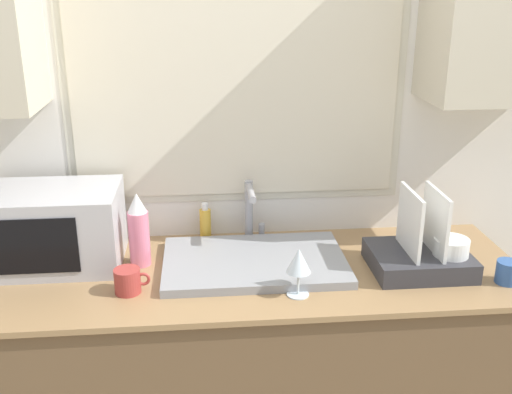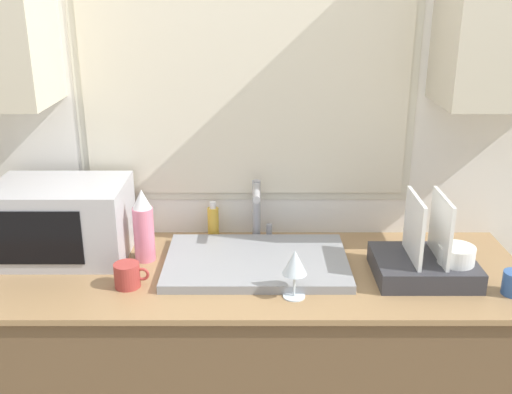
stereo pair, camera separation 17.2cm
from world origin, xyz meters
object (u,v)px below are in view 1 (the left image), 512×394
at_px(spray_bottle, 139,231).
at_px(wine_glass, 299,262).
at_px(microwave, 53,227).
at_px(soap_bottle, 205,224).
at_px(dish_rack, 423,254).
at_px(faucet, 250,207).
at_px(mug_near_sink, 128,281).

xyz_separation_m(spray_bottle, wine_glass, (0.52, -0.27, -0.01)).
xyz_separation_m(microwave, soap_bottle, (0.54, 0.15, -0.07)).
bearing_deg(microwave, dish_rack, -7.79).
distance_m(faucet, microwave, 0.72).
height_order(faucet, wine_glass, faucet).
xyz_separation_m(soap_bottle, mug_near_sink, (-0.26, -0.40, -0.03)).
distance_m(spray_bottle, mug_near_sink, 0.22).
xyz_separation_m(microwave, spray_bottle, (0.30, -0.04, -0.01)).
bearing_deg(wine_glass, faucet, 104.85).
xyz_separation_m(dish_rack, spray_bottle, (-0.98, 0.14, 0.07)).
xyz_separation_m(microwave, wine_glass, (0.82, -0.31, -0.02)).
bearing_deg(spray_bottle, dish_rack, -7.88).
height_order(spray_bottle, wine_glass, spray_bottle).
bearing_deg(dish_rack, soap_bottle, 156.15).
bearing_deg(dish_rack, microwave, 172.21).
relative_size(dish_rack, wine_glass, 2.07).
xyz_separation_m(faucet, dish_rack, (0.57, -0.30, -0.08)).
bearing_deg(microwave, soap_bottle, 16.11).
relative_size(microwave, wine_glass, 2.90).
distance_m(faucet, spray_bottle, 0.44).
bearing_deg(wine_glass, soap_bottle, 121.67).
bearing_deg(soap_bottle, spray_bottle, -140.22).
bearing_deg(soap_bottle, dish_rack, -23.85).
xyz_separation_m(dish_rack, mug_near_sink, (-1.00, -0.07, -0.02)).
relative_size(faucet, dish_rack, 0.71).
distance_m(soap_bottle, mug_near_sink, 0.47).
bearing_deg(wine_glass, microwave, 159.19).
relative_size(faucet, microwave, 0.51).
bearing_deg(faucet, dish_rack, -27.46).
bearing_deg(mug_near_sink, dish_rack, 3.92).
height_order(faucet, mug_near_sink, faucet).
height_order(soap_bottle, mug_near_sink, soap_bottle).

